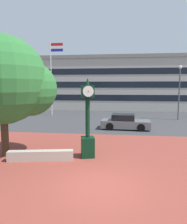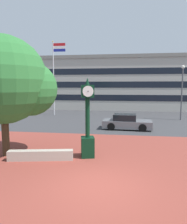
{
  "view_description": "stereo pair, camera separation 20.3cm",
  "coord_description": "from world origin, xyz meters",
  "px_view_note": "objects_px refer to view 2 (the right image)",
  "views": [
    {
      "loc": [
        0.73,
        -7.5,
        3.66
      ],
      "look_at": [
        -0.65,
        3.48,
        2.32
      ],
      "focal_mm": 34.23,
      "sensor_mm": 36.0,
      "label": 1
    },
    {
      "loc": [
        0.93,
        -7.47,
        3.66
      ],
      "look_at": [
        -0.65,
        3.48,
        2.32
      ],
      "focal_mm": 34.23,
      "sensor_mm": 36.0,
      "label": 2
    }
  ],
  "objects_px": {
    "plaza_tree": "(9,82)",
    "flagpole_primary": "(55,72)",
    "car_street_near": "(127,122)",
    "street_lamp_post": "(182,86)",
    "civic_building": "(118,83)",
    "street_clock": "(88,125)"
  },
  "relations": [
    {
      "from": "street_lamp_post",
      "to": "street_clock",
      "type": "bearing_deg",
      "value": -120.51
    },
    {
      "from": "flagpole_primary",
      "to": "street_lamp_post",
      "type": "distance_m",
      "value": 15.01
    },
    {
      "from": "plaza_tree",
      "to": "car_street_near",
      "type": "distance_m",
      "value": 10.55
    },
    {
      "from": "flagpole_primary",
      "to": "civic_building",
      "type": "xyz_separation_m",
      "value": [
        7.38,
        13.36,
        -1.3
      ]
    },
    {
      "from": "flagpole_primary",
      "to": "civic_building",
      "type": "distance_m",
      "value": 15.32
    },
    {
      "from": "car_street_near",
      "to": "civic_building",
      "type": "height_order",
      "value": "civic_building"
    },
    {
      "from": "plaza_tree",
      "to": "car_street_near",
      "type": "xyz_separation_m",
      "value": [
        6.17,
        7.89,
        -3.31
      ]
    },
    {
      "from": "street_clock",
      "to": "civic_building",
      "type": "bearing_deg",
      "value": 74.26
    },
    {
      "from": "plaza_tree",
      "to": "civic_building",
      "type": "height_order",
      "value": "civic_building"
    },
    {
      "from": "car_street_near",
      "to": "street_lamp_post",
      "type": "relative_size",
      "value": 0.72
    },
    {
      "from": "plaza_tree",
      "to": "car_street_near",
      "type": "relative_size",
      "value": 1.48
    },
    {
      "from": "flagpole_primary",
      "to": "street_lamp_post",
      "type": "xyz_separation_m",
      "value": [
        14.77,
        -1.95,
        -1.81
      ]
    },
    {
      "from": "flagpole_primary",
      "to": "plaza_tree",
      "type": "bearing_deg",
      "value": -80.18
    },
    {
      "from": "flagpole_primary",
      "to": "civic_building",
      "type": "bearing_deg",
      "value": 61.08
    },
    {
      "from": "car_street_near",
      "to": "street_lamp_post",
      "type": "distance_m",
      "value": 8.83
    },
    {
      "from": "flagpole_primary",
      "to": "street_lamp_post",
      "type": "height_order",
      "value": "flagpole_primary"
    },
    {
      "from": "plaza_tree",
      "to": "flagpole_primary",
      "type": "relative_size",
      "value": 0.68
    },
    {
      "from": "civic_building",
      "to": "street_lamp_post",
      "type": "relative_size",
      "value": 5.25
    },
    {
      "from": "car_street_near",
      "to": "civic_building",
      "type": "relative_size",
      "value": 0.14
    },
    {
      "from": "plaza_tree",
      "to": "street_lamp_post",
      "type": "height_order",
      "value": "plaza_tree"
    },
    {
      "from": "car_street_near",
      "to": "flagpole_primary",
      "type": "distance_m",
      "value": 12.77
    },
    {
      "from": "street_lamp_post",
      "to": "plaza_tree",
      "type": "bearing_deg",
      "value": -131.31
    }
  ]
}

